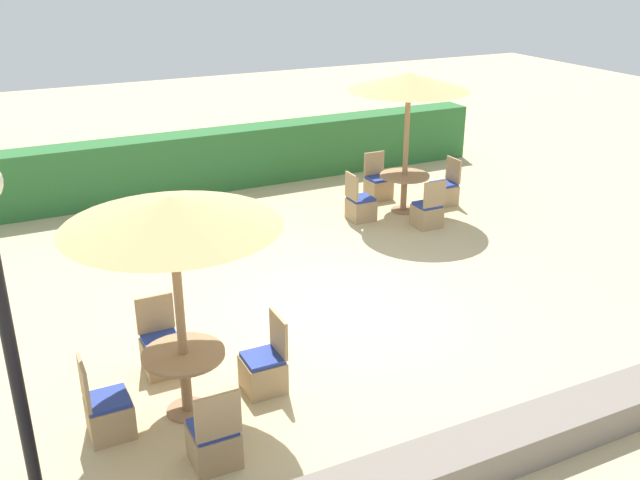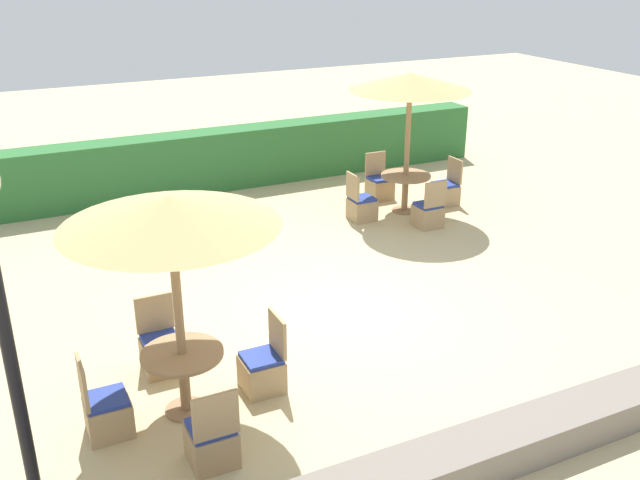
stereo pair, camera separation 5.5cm
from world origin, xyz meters
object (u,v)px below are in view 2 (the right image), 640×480
patio_chair_front_left_east (263,369)px  round_table_back_right (405,184)px  patio_chair_back_right_south (428,213)px  patio_chair_front_left_north (161,351)px  round_table_front_left (183,368)px  parasol_front_left (170,212)px  patio_chair_front_left_south (212,441)px  patio_chair_back_right_north (379,186)px  patio_chair_back_right_east (445,192)px  parasol_back_right (410,83)px  patio_chair_back_right_west (361,207)px  patio_chair_front_left_west (106,412)px

patio_chair_front_left_east → round_table_back_right: patio_chair_front_left_east is taller
patio_chair_front_left_east → patio_chair_back_right_south: size_ratio=1.00×
patio_chair_front_left_north → round_table_front_left: bearing=91.8°
parasol_front_left → patio_chair_front_left_east: 2.31m
parasol_front_left → round_table_front_left: size_ratio=2.82×
round_table_front_left → parasol_front_left: bearing=153.4°
patio_chair_front_left_south → patio_chair_back_right_north: (5.63, 6.37, 0.00)m
patio_chair_front_left_south → patio_chair_back_right_east: size_ratio=1.00×
parasol_back_right → patio_chair_back_right_south: parasol_back_right is taller
parasol_front_left → patio_chair_back_right_south: parasol_front_left is taller
parasol_front_left → patio_chair_back_right_west: 6.80m
patio_chair_back_right_south → patio_chair_back_right_north: 1.81m
parasol_front_left → patio_chair_back_right_east: (6.64, 4.49, -2.11)m
patio_chair_back_right_south → patio_chair_back_right_west: size_ratio=1.00×
patio_chair_front_left_north → patio_chair_front_left_west: same height
patio_chair_front_left_east → parasol_back_right: bearing=-46.7°
parasol_front_left → round_table_back_right: 7.47m
parasol_front_left → parasol_back_right: size_ratio=0.95×
round_table_back_right → patio_chair_back_right_south: 0.96m
patio_chair_front_left_north → patio_chair_back_right_west: size_ratio=1.00×
round_table_back_right → patio_chair_back_right_east: size_ratio=1.03×
patio_chair_front_left_north → patio_chair_front_left_east: (0.97, -0.93, 0.00)m
round_table_front_left → patio_chair_front_left_west: bearing=-178.4°
patio_chair_front_left_east → patio_chair_back_right_south: 5.89m
patio_chair_back_right_south → patio_chair_back_right_north: size_ratio=1.00×
patio_chair_front_left_east → round_table_front_left: bearing=91.7°
parasol_front_left → round_table_back_right: (5.68, 4.50, -1.81)m
patio_chair_front_left_west → round_table_back_right: bearing=124.7°
parasol_front_left → patio_chair_back_right_north: parasol_front_left is taller
round_table_front_left → round_table_back_right: (5.68, 4.50, 0.01)m
patio_chair_front_left_west → patio_chair_back_right_west: 7.12m
patio_chair_front_left_north → patio_chair_back_right_east: 7.55m
parasol_back_right → parasol_front_left: bearing=-141.6°
round_table_front_left → patio_chair_front_left_west: 0.91m
parasol_front_left → parasol_back_right: (5.68, 4.50, 0.14)m
patio_chair_back_right_north → patio_chair_front_left_south: bearing=48.5°
parasol_front_left → patio_chair_back_right_west: size_ratio=2.74×
parasol_back_right → patio_chair_back_right_north: size_ratio=2.89×
patio_chair_front_left_east → patio_chair_back_right_west: 5.79m
round_table_front_left → patio_chair_back_right_east: patio_chair_back_right_east is taller
parasol_back_right → patio_chair_back_right_west: parasol_back_right is taller
patio_chair_front_left_east → patio_chair_front_left_west: (-1.80, -0.05, 0.00)m
patio_chair_front_left_east → patio_chair_front_left_west: bearing=91.7°
patio_chair_back_right_north → parasol_front_left: bearing=43.8°
round_table_front_left → patio_chair_back_right_east: (6.64, 4.49, -0.30)m
patio_chair_back_right_west → round_table_front_left: bearing=-46.4°
patio_chair_front_left_south → patio_chair_back_right_west: (4.68, 5.42, 0.00)m
patio_chair_front_left_west → patio_chair_back_right_north: 8.46m
patio_chair_front_left_south → patio_chair_back_right_south: same height
patio_chair_back_right_south → patio_chair_front_left_north: bearing=-155.0°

